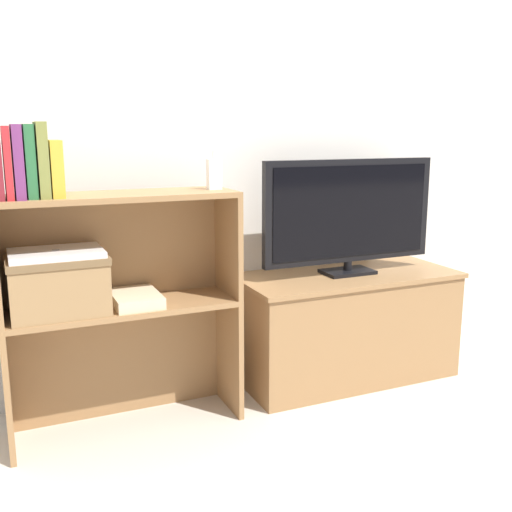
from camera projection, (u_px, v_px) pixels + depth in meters
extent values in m
plane|color=#BCB2A3|center=(270.00, 414.00, 2.34)|extent=(16.00, 16.00, 0.00)
cube|color=silver|center=(225.00, 102.00, 2.49)|extent=(10.00, 0.05, 2.40)
cube|color=olive|center=(346.00, 327.00, 2.66)|extent=(0.94, 0.41, 0.45)
cube|color=olive|center=(347.00, 276.00, 2.61)|extent=(0.96, 0.43, 0.02)
cube|color=black|center=(347.00, 272.00, 2.61)|extent=(0.22, 0.14, 0.02)
cylinder|color=black|center=(348.00, 266.00, 2.60)|extent=(0.04, 0.04, 0.04)
cube|color=black|center=(349.00, 211.00, 2.55)|extent=(0.81, 0.03, 0.44)
cube|color=black|center=(352.00, 211.00, 2.53)|extent=(0.74, 0.00, 0.39)
cube|color=olive|center=(7.00, 385.00, 2.04)|extent=(0.02, 0.27, 0.47)
cube|color=olive|center=(229.00, 350.00, 2.36)|extent=(0.02, 0.27, 0.47)
cube|color=olive|center=(119.00, 355.00, 2.31)|extent=(0.79, 0.02, 0.47)
cube|color=olive|center=(123.00, 308.00, 2.15)|extent=(0.79, 0.27, 0.02)
cube|color=olive|center=(228.00, 242.00, 2.27)|extent=(0.02, 0.27, 0.40)
cube|color=olive|center=(113.00, 244.00, 2.22)|extent=(0.79, 0.02, 0.40)
cube|color=olive|center=(118.00, 196.00, 2.07)|extent=(0.79, 0.27, 0.02)
cube|color=#B22328|center=(7.00, 163.00, 1.88)|extent=(0.02, 0.15, 0.23)
cube|color=#6B2D66|center=(18.00, 162.00, 1.89)|extent=(0.03, 0.15, 0.23)
cube|color=#286638|center=(30.00, 162.00, 1.90)|extent=(0.03, 0.12, 0.23)
cube|color=olive|center=(42.00, 160.00, 1.92)|extent=(0.03, 0.14, 0.24)
cube|color=gold|center=(56.00, 169.00, 1.94)|extent=(0.04, 0.13, 0.18)
cube|color=white|center=(214.00, 174.00, 2.20)|extent=(0.05, 0.04, 0.11)
cylinder|color=silver|center=(214.00, 155.00, 2.18)|extent=(0.01, 0.01, 0.03)
cube|color=#937047|center=(58.00, 285.00, 2.03)|extent=(0.32, 0.23, 0.20)
cube|color=brown|center=(56.00, 259.00, 2.01)|extent=(0.33, 0.24, 0.02)
cube|color=white|center=(56.00, 253.00, 2.01)|extent=(0.30, 0.22, 0.02)
cylinder|color=#99999E|center=(56.00, 250.00, 2.01)|extent=(0.02, 0.02, 0.00)
cube|color=beige|center=(135.00, 299.00, 2.16)|extent=(0.17, 0.23, 0.04)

